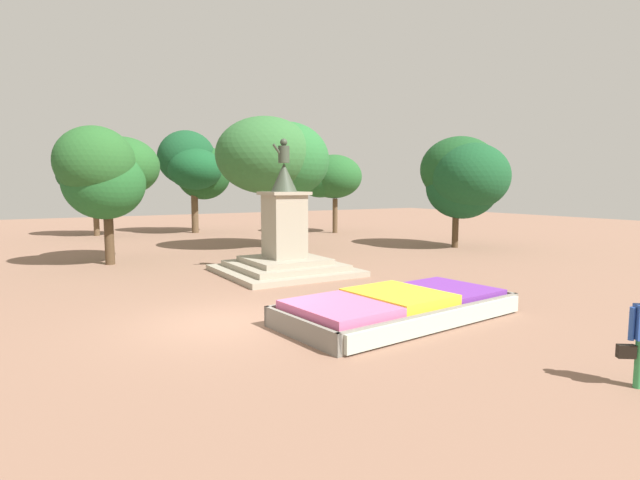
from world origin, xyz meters
name	(u,v)px	position (x,y,z in m)	size (l,w,h in m)	color
ground_plane	(224,323)	(0.00, 0.00, 0.00)	(93.41, 93.41, 0.00)	#8C6651
flower_planter	(399,307)	(3.86, -1.86, 0.30)	(6.36, 3.46, 0.68)	#38281C
statue_monument	(285,246)	(4.43, 5.52, 1.03)	(4.65, 4.65, 5.06)	#A09681
park_tree_far_left	(99,175)	(0.43, 24.52, 4.00)	(4.78, 4.70, 5.59)	brown
park_tree_behind_statue	(464,177)	(16.26, 7.71, 3.78)	(4.37, 4.88, 5.96)	#4C3823
park_tree_far_right	(195,166)	(6.54, 23.48, 4.67)	(5.11, 4.99, 7.16)	brown
park_tree_street_side	(329,178)	(14.69, 18.77, 3.88)	(4.59, 3.75, 5.50)	brown
park_tree_mid_canopy	(108,171)	(-0.90, 11.23, 3.93)	(4.37, 4.29, 5.70)	#4C3823
park_tree_distant	(276,158)	(7.46, 12.47, 4.77)	(6.15, 4.86, 6.84)	#4C3823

